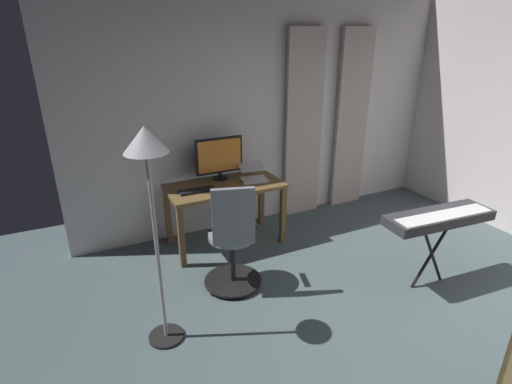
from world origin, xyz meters
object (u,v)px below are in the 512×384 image
desk (225,193)px  floor_lamp (148,171)px  laptop (253,175)px  piano_keyboard (439,219)px  computer_monitor (219,157)px  office_chair (233,242)px  computer_mouse (230,191)px  computer_keyboard (197,190)px

desk → floor_lamp: bearing=50.7°
laptop → piano_keyboard: size_ratio=0.35×
computer_monitor → piano_keyboard: bearing=128.2°
computer_monitor → floor_lamp: floor_lamp is taller
office_chair → computer_mouse: 0.72m
desk → laptop: laptop is taller
laptop → computer_mouse: 0.46m
desk → laptop: (-0.36, -0.02, 0.16)m
piano_keyboard → floor_lamp: 2.62m
piano_keyboard → office_chair: bearing=-19.1°
office_chair → floor_lamp: 1.25m
floor_lamp → piano_keyboard: bearing=171.3°
computer_monitor → computer_keyboard: computer_monitor is taller
piano_keyboard → floor_lamp: bearing=-4.2°
desk → laptop: size_ratio=3.40×
desk → office_chair: size_ratio=1.17×
desk → floor_lamp: (1.02, 1.25, 0.81)m
office_chair → computer_monitor: 1.21m
office_chair → piano_keyboard: size_ratio=1.01×
computer_keyboard → floor_lamp: 1.53m
computer_keyboard → laptop: size_ratio=1.02×
desk → piano_keyboard: size_ratio=1.19×
desk → office_chair: 0.92m
desk → floor_lamp: 1.80m
office_chair → floor_lamp: (0.75, 0.38, 0.93)m
desk → laptop: bearing=-177.1°
floor_lamp → laptop: bearing=-137.5°
piano_keyboard → floor_lamp: (2.49, -0.38, 0.73)m
desk → piano_keyboard: bearing=132.0°
piano_keyboard → computer_mouse: bearing=-38.4°
computer_monitor → computer_keyboard: 0.52m
computer_monitor → laptop: (-0.33, 0.18, -0.21)m
desk → computer_keyboard: computer_keyboard is taller
desk → computer_mouse: 0.27m
laptop → floor_lamp: floor_lamp is taller
computer_keyboard → floor_lamp: size_ratio=0.22×
office_chair → laptop: office_chair is taller
desk → computer_mouse: computer_mouse is taller
piano_keyboard → computer_keyboard: bearing=-36.3°
laptop → computer_monitor: bearing=-20.0°
office_chair → computer_monitor: computer_monitor is taller
computer_monitor → computer_mouse: bearing=82.8°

